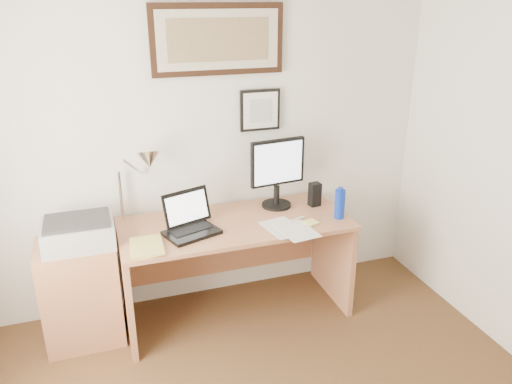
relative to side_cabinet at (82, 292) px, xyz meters
name	(u,v)px	position (x,y,z in m)	size (l,w,h in m)	color
wall_back	(200,141)	(0.92, 0.32, 0.89)	(3.50, 0.02, 2.50)	silver
side_cabinet	(82,292)	(0.00, 0.00, 0.00)	(0.50, 0.40, 0.73)	#A76846
water_bottle	(340,204)	(1.79, -0.22, 0.49)	(0.07, 0.07, 0.21)	#0D2CAD
bottle_cap	(341,189)	(1.79, -0.22, 0.60)	(0.04, 0.04, 0.02)	#0D2CAD
speaker	(315,194)	(1.72, 0.04, 0.47)	(0.08, 0.07, 0.18)	black
paper_sheet_a	(282,228)	(1.35, -0.24, 0.39)	(0.22, 0.31, 0.00)	silver
paper_sheet_b	(297,230)	(1.42, -0.32, 0.39)	(0.22, 0.31, 0.00)	silver
sticky_pad	(311,222)	(1.57, -0.24, 0.39)	(0.09, 0.09, 0.01)	#F3F574
marker_pen	(297,219)	(1.49, -0.16, 0.39)	(0.02, 0.02, 0.14)	white
book	(130,249)	(0.33, -0.25, 0.40)	(0.20, 0.28, 0.02)	#D1BE62
desk	(232,246)	(1.07, 0.04, 0.15)	(1.60, 0.70, 0.75)	#A76846
laptop	(190,223)	(0.74, -0.09, 0.44)	(0.40, 0.39, 0.26)	black
lcd_monitor	(277,170)	(1.44, 0.11, 0.68)	(0.42, 0.22, 0.52)	black
printer	(79,232)	(0.04, -0.02, 0.45)	(0.44, 0.34, 0.18)	#ADADAF
desk_lamp	(146,163)	(0.51, 0.13, 0.82)	(0.29, 0.27, 0.53)	silver
picture_large	(218,40)	(1.07, 0.29, 1.59)	(0.92, 0.04, 0.47)	black
picture_small	(260,110)	(1.37, 0.29, 1.09)	(0.30, 0.03, 0.30)	black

